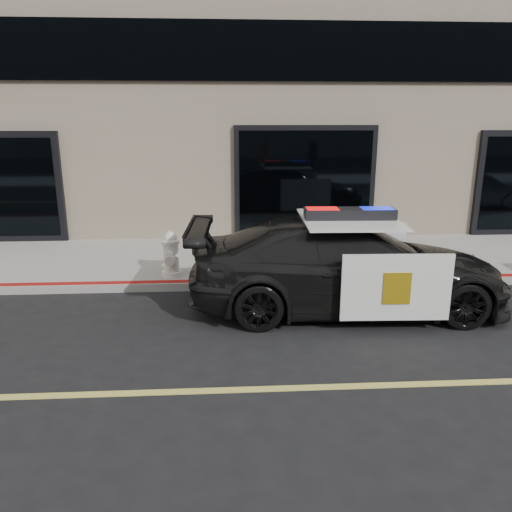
{
  "coord_description": "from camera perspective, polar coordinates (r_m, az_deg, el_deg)",
  "views": [
    {
      "loc": [
        -2.92,
        -5.16,
        3.06
      ],
      "look_at": [
        -2.48,
        2.2,
        1.0
      ],
      "focal_mm": 35.0,
      "sensor_mm": 36.0,
      "label": 1
    }
  ],
  "objects": [
    {
      "name": "ground",
      "position": [
        6.67,
        23.67,
        -13.12
      ],
      "size": [
        120.0,
        120.0,
        0.0
      ],
      "primitive_type": "plane",
      "color": "black",
      "rests_on": "ground"
    },
    {
      "name": "sidewalk_n",
      "position": [
        11.22,
        11.81,
        -0.15
      ],
      "size": [
        60.0,
        3.5,
        0.15
      ],
      "primitive_type": "cube",
      "color": "gray",
      "rests_on": "ground"
    },
    {
      "name": "building_n",
      "position": [
        16.2,
        7.82,
        25.95
      ],
      "size": [
        60.0,
        7.0,
        12.0
      ],
      "primitive_type": "cube",
      "color": "#756856",
      "rests_on": "ground"
    },
    {
      "name": "police_car",
      "position": [
        8.23,
        10.38,
        -0.95
      ],
      "size": [
        2.54,
        5.26,
        1.68
      ],
      "color": "black",
      "rests_on": "ground"
    },
    {
      "name": "fire_hydrant",
      "position": [
        9.52,
        -9.69,
        0.14
      ],
      "size": [
        0.39,
        0.55,
        0.87
      ],
      "color": "white",
      "rests_on": "sidewalk_n"
    }
  ]
}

